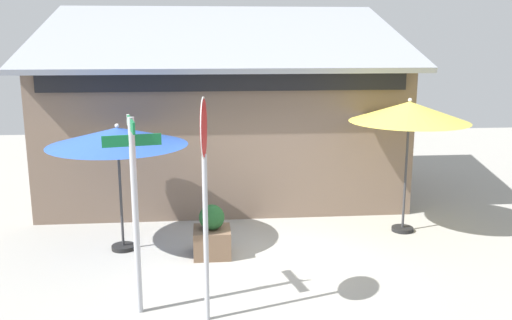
# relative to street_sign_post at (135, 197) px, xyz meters

# --- Properties ---
(ground_plane) EXTENTS (28.00, 28.00, 0.10)m
(ground_plane) POSITION_rel_street_sign_post_xyz_m (2.18, 1.63, -1.79)
(ground_plane) COLOR #9E9B93
(cafe_building) EXTENTS (8.74, 5.21, 4.76)m
(cafe_building) POSITION_rel_street_sign_post_xyz_m (1.43, 6.40, 0.05)
(cafe_building) COLOR #705B4C
(cafe_building) RESTS_ON ground
(street_sign_post) EXTENTS (0.79, 0.85, 2.86)m
(street_sign_post) POSITION_rel_street_sign_post_xyz_m (0.00, 0.00, 0.00)
(street_sign_post) COLOR #A8AAB2
(street_sign_post) RESTS_ON ground
(stop_sign) EXTENTS (0.09, 0.82, 3.16)m
(stop_sign) POSITION_rel_street_sign_post_xyz_m (0.98, -0.32, 0.48)
(stop_sign) COLOR #A8AAB2
(stop_sign) RESTS_ON ground
(patio_umbrella_royal_blue_left) EXTENTS (2.53, 2.53, 2.39)m
(patio_umbrella_royal_blue_left) POSITION_rel_street_sign_post_xyz_m (-0.58, 2.51, 0.40)
(patio_umbrella_royal_blue_left) COLOR black
(patio_umbrella_royal_blue_left) RESTS_ON ground
(patio_umbrella_mustard_center) EXTENTS (2.36, 2.36, 2.74)m
(patio_umbrella_mustard_center) POSITION_rel_street_sign_post_xyz_m (5.00, 3.02, 0.71)
(patio_umbrella_mustard_center) COLOR black
(patio_umbrella_mustard_center) RESTS_ON ground
(sidewalk_planter) EXTENTS (0.67, 0.67, 0.96)m
(sidewalk_planter) POSITION_rel_street_sign_post_xyz_m (1.08, 2.05, -1.34)
(sidewalk_planter) COLOR brown
(sidewalk_planter) RESTS_ON ground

